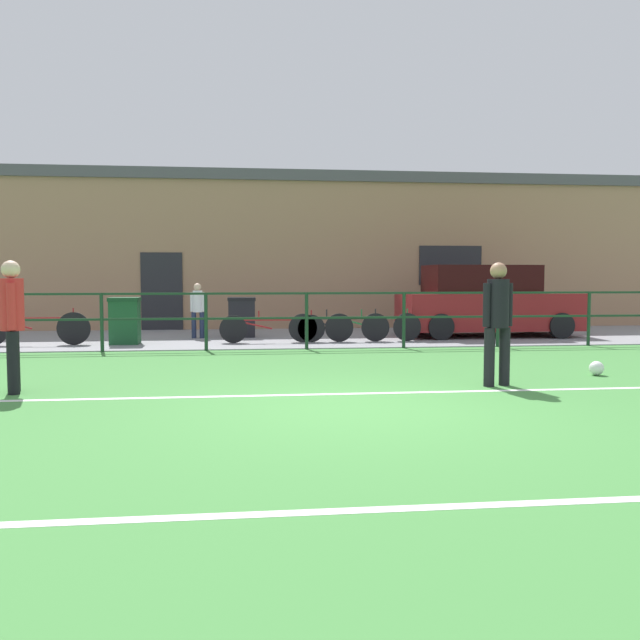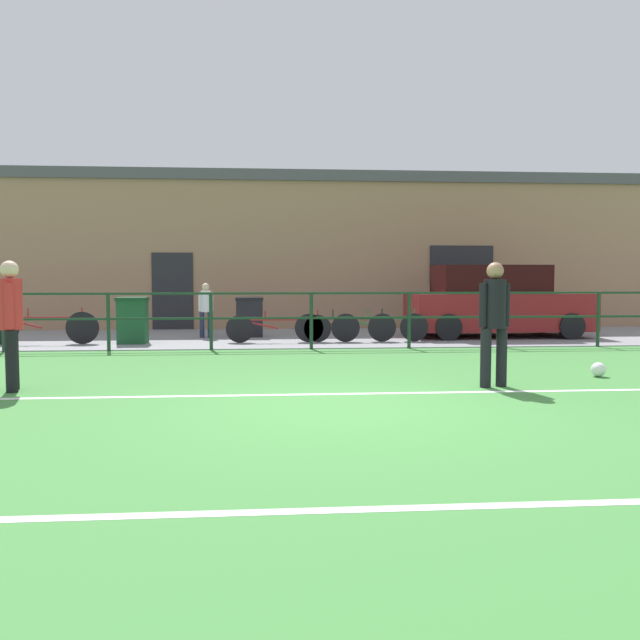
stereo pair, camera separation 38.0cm
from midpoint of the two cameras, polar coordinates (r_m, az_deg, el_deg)
The scene contains 17 objects.
ground at distance 7.56m, azimuth 1.79°, elevation -7.66°, with size 60.00×44.00×0.04m, color #42843D.
field_line_touchline at distance 8.41m, azimuth 0.91°, elevation -6.33°, with size 36.00×0.11×0.00m, color white.
field_line_hash at distance 4.49m, azimuth 8.09°, elevation -15.54°, with size 36.00×0.11×0.00m, color white.
pavement_strip at distance 15.94m, azimuth -2.69°, elevation -1.49°, with size 48.00×5.00×0.02m, color gray.
perimeter_fence at distance 13.39m, azimuth -1.96°, elevation 0.67°, with size 36.07×0.07×1.15m.
clubhouse_facade at distance 19.57m, azimuth -3.46°, elevation 5.89°, with size 28.00×2.56×4.37m.
player_goalkeeper at distance 9.18m, azimuth 13.81°, elevation 0.32°, with size 0.44×0.29×1.66m.
player_striker at distance 9.32m, azimuth -25.89°, elevation 0.15°, with size 0.29×0.45×1.67m.
soccer_ball_spare at distance 10.69m, azimuth 21.63°, elevation -3.86°, with size 0.21×0.21×0.21m, color white.
spectator_child at distance 15.86m, azimuth -11.09°, elevation 1.10°, with size 0.35×0.22×1.28m.
parked_car_red at distance 16.58m, azimuth 13.38°, elevation 1.44°, with size 4.24×1.88×1.71m.
bicycle_parked_0 at distance 14.58m, azimuth -4.85°, elevation -0.69°, with size 2.30×0.04×0.71m.
bicycle_parked_1 at distance 15.27m, azimuth -24.03°, elevation -0.65°, with size 2.35×0.04×0.78m.
bicycle_parked_2 at distance 14.82m, azimuth 3.84°, elevation -0.57°, with size 2.16×0.04×0.73m.
bicycle_parked_3 at distance 14.70m, azimuth 0.90°, elevation -0.60°, with size 2.25×0.04×0.73m.
trash_bin_0 at distance 16.02m, azimuth -7.38°, elevation 0.27°, with size 0.66×0.56×0.95m.
trash_bin_1 at distance 14.89m, azimuth -17.04°, elevation -0.04°, with size 0.63×0.54×1.00m.
Camera 1 is at (-1.28, -7.31, 1.49)m, focal length 37.44 mm.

